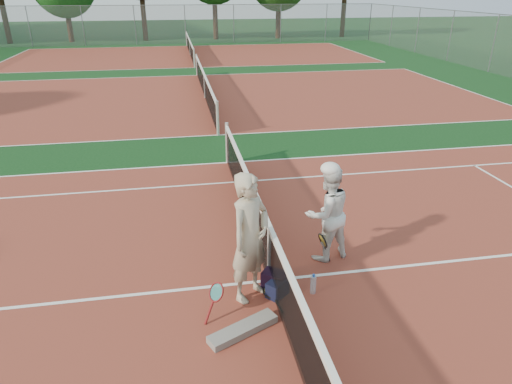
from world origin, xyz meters
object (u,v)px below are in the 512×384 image
(water_bottle, at_px, (313,285))
(racket_black_held, at_px, (322,249))
(net_main, at_px, (269,254))
(racket_red, at_px, (217,301))
(player_a, at_px, (250,238))
(sports_bag_navy, at_px, (277,288))
(player_b, at_px, (327,213))
(sports_bag_purple, at_px, (275,280))
(racket_spare, at_px, (271,293))

(water_bottle, bearing_deg, racket_black_held, 63.62)
(net_main, height_order, racket_black_held, net_main)
(racket_red, distance_m, racket_black_held, 2.15)
(player_a, bearing_deg, net_main, -0.26)
(racket_red, xyz_separation_m, sports_bag_navy, (0.95, 0.30, -0.13))
(player_b, bearing_deg, racket_red, 16.03)
(player_a, bearing_deg, sports_bag_purple, -28.26)
(player_a, bearing_deg, sports_bag_navy, -54.19)
(net_main, distance_m, sports_bag_purple, 0.42)
(net_main, relative_size, player_a, 5.48)
(racket_black_held, bearing_deg, sports_bag_purple, 17.29)
(racket_black_held, bearing_deg, sports_bag_navy, 24.98)
(net_main, distance_m, racket_red, 1.17)
(sports_bag_navy, xyz_separation_m, sports_bag_purple, (-0.00, 0.18, 0.02))
(net_main, height_order, sports_bag_purple, net_main)
(racket_black_held, relative_size, racket_spare, 0.95)
(net_main, bearing_deg, player_a, -139.01)
(player_a, relative_size, racket_spare, 3.33)
(net_main, bearing_deg, player_b, 26.05)
(sports_bag_navy, bearing_deg, racket_red, -162.34)
(racket_spare, bearing_deg, racket_black_held, -66.26)
(player_a, distance_m, player_b, 1.69)
(racket_red, bearing_deg, water_bottle, -31.58)
(net_main, height_order, sports_bag_navy, net_main)
(sports_bag_purple, bearing_deg, racket_black_held, 30.50)
(net_main, xyz_separation_m, player_a, (-0.35, -0.30, 0.49))
(racket_red, height_order, sports_bag_purple, racket_red)
(net_main, bearing_deg, sports_bag_navy, -82.82)
(net_main, relative_size, racket_spare, 18.29)
(sports_bag_purple, bearing_deg, racket_spare, -121.20)
(water_bottle, bearing_deg, racket_spare, 174.64)
(player_b, distance_m, racket_red, 2.42)
(player_a, xyz_separation_m, sports_bag_navy, (0.40, -0.09, -0.87))
(sports_bag_purple, height_order, water_bottle, water_bottle)
(racket_spare, bearing_deg, racket_red, 100.41)
(racket_black_held, height_order, racket_spare, racket_black_held)
(sports_bag_navy, distance_m, sports_bag_purple, 0.18)
(racket_spare, xyz_separation_m, sports_bag_purple, (0.09, 0.16, 0.11))
(racket_spare, bearing_deg, water_bottle, -106.08)
(racket_spare, relative_size, sports_bag_navy, 1.82)
(racket_black_held, relative_size, sports_bag_navy, 1.73)
(racket_red, distance_m, racket_spare, 0.94)
(net_main, bearing_deg, water_bottle, -35.44)
(sports_bag_navy, relative_size, water_bottle, 1.10)
(player_a, distance_m, sports_bag_purple, 0.94)
(racket_red, relative_size, sports_bag_navy, 1.59)
(player_a, xyz_separation_m, player_b, (1.45, 0.84, -0.16))
(sports_bag_purple, bearing_deg, player_b, 35.47)
(player_b, bearing_deg, sports_bag_purple, 19.78)
(racket_spare, bearing_deg, net_main, -18.01)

